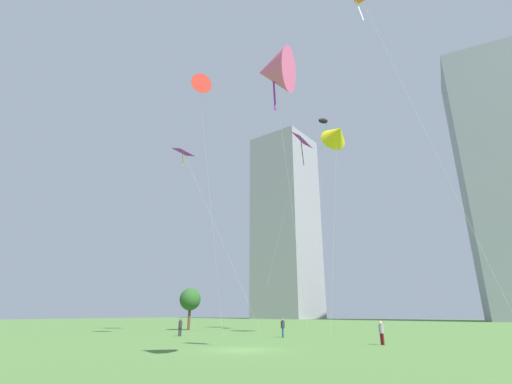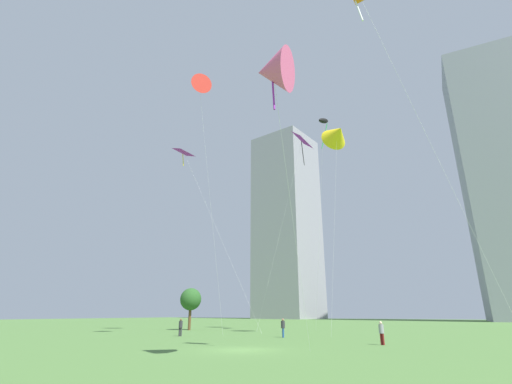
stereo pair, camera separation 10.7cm
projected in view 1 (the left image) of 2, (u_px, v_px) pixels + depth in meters
name	position (u px, v px, depth m)	size (l,w,h in m)	color
ground	(242.00, 350.00, 22.61)	(280.00, 280.00, 0.00)	#4C7538
person_standing_0	(283.00, 326.00, 34.62)	(0.38, 0.38, 1.71)	#1E478C
person_standing_1	(180.00, 326.00, 36.44)	(0.37, 0.37, 1.67)	#2D2D33
person_standing_2	(381.00, 331.00, 26.53)	(0.36, 0.36, 1.62)	maroon
kite_flying_0	(199.00, 87.00, 41.14)	(2.87, 7.04, 27.90)	silver
kite_flying_1	(184.00, 153.00, 51.04)	(12.82, 3.72, 24.41)	silver
kite_flying_2	(302.00, 141.00, 54.44)	(7.08, 5.35, 28.27)	silver
kite_flying_4	(323.00, 121.00, 49.48)	(5.55, 7.96, 28.22)	silver
kite_flying_5	(274.00, 71.00, 19.28)	(2.99, 9.03, 15.75)	silver
kite_flying_6	(337.00, 134.00, 42.03)	(4.07, 4.07, 23.63)	silver
park_tree_0	(190.00, 299.00, 50.58)	(2.91, 2.91, 5.55)	brown
distant_highrise_0	(506.00, 178.00, 110.52)	(23.81, 21.72, 83.01)	gray
distant_highrise_1	(286.00, 223.00, 164.78)	(24.00, 22.84, 82.19)	#939399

